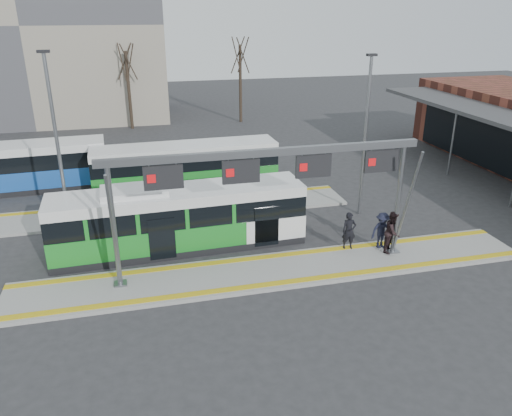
{
  "coord_description": "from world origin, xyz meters",
  "views": [
    {
      "loc": [
        -5.41,
        -17.89,
        10.47
      ],
      "look_at": [
        -0.23,
        3.0,
        1.78
      ],
      "focal_mm": 35.0,
      "sensor_mm": 36.0,
      "label": 1
    }
  ],
  "objects": [
    {
      "name": "bg_bus_blue",
      "position": [
        -12.82,
        13.61,
        1.42
      ],
      "size": [
        11.12,
        3.01,
        2.87
      ],
      "rotation": [
        0.0,
        0.0,
        0.05
      ],
      "color": "black",
      "rests_on": "ground"
    },
    {
      "name": "lamp_east",
      "position": [
        6.08,
        5.13,
        4.43
      ],
      "size": [
        0.5,
        0.25,
        8.38
      ],
      "color": "slate",
      "rests_on": "ground"
    },
    {
      "name": "ground",
      "position": [
        0.0,
        0.0,
        0.0
      ],
      "size": [
        120.0,
        120.0,
        0.0
      ],
      "primitive_type": "plane",
      "color": "#2D2D30",
      "rests_on": "ground"
    },
    {
      "name": "bg_bus_green",
      "position": [
        -2.53,
        11.54,
        1.37
      ],
      "size": [
        11.2,
        2.69,
        2.78
      ],
      "rotation": [
        0.0,
        0.0,
        0.03
      ],
      "color": "black",
      "rests_on": "ground"
    },
    {
      "name": "tactile_second",
      "position": [
        -4.0,
        9.15,
        0.16
      ],
      "size": [
        20.0,
        0.35,
        0.02
      ],
      "color": "gold",
      "rests_on": "platform_second"
    },
    {
      "name": "tree_left",
      "position": [
        -5.55,
        29.21,
        5.92
      ],
      "size": [
        1.4,
        1.4,
        7.81
      ],
      "color": "#382B21",
      "rests_on": "ground"
    },
    {
      "name": "hero_bus",
      "position": [
        -3.79,
        3.35,
        1.44
      ],
      "size": [
        11.53,
        2.85,
        3.15
      ],
      "rotation": [
        0.0,
        0.0,
        0.04
      ],
      "color": "black",
      "rests_on": "ground"
    },
    {
      "name": "platform_second",
      "position": [
        -4.0,
        8.0,
        0.07
      ],
      "size": [
        20.0,
        3.0,
        0.15
      ],
      "primitive_type": "cube",
      "color": "gray",
      "rests_on": "ground"
    },
    {
      "name": "platform_main",
      "position": [
        0.0,
        0.0,
        0.07
      ],
      "size": [
        22.0,
        3.0,
        0.15
      ],
      "primitive_type": "cube",
      "color": "gray",
      "rests_on": "ground"
    },
    {
      "name": "tree_mid",
      "position": [
        4.86,
        29.69,
        6.21
      ],
      "size": [
        1.4,
        1.4,
        8.19
      ],
      "color": "#382B21",
      "rests_on": "ground"
    },
    {
      "name": "passenger_a",
      "position": [
        3.66,
        1.1,
        1.02
      ],
      "size": [
        0.68,
        0.49,
        1.75
      ],
      "primitive_type": "imported",
      "rotation": [
        0.0,
        0.0,
        -0.13
      ],
      "color": "black",
      "rests_on": "platform_main"
    },
    {
      "name": "apartment_block",
      "position": [
        -14.0,
        36.0,
        9.21
      ],
      "size": [
        24.5,
        12.5,
        18.4
      ],
      "color": "gray",
      "rests_on": "ground"
    },
    {
      "name": "passenger_b",
      "position": [
        5.45,
        0.34,
        1.11
      ],
      "size": [
        1.19,
        1.17,
        1.93
      ],
      "primitive_type": "imported",
      "rotation": [
        0.0,
        0.0,
        0.72
      ],
      "color": "black",
      "rests_on": "platform_main"
    },
    {
      "name": "passenger_c",
      "position": [
        5.16,
        0.82,
        1.01
      ],
      "size": [
        1.19,
        0.78,
        1.72
      ],
      "primitive_type": "imported",
      "rotation": [
        0.0,
        0.0,
        0.14
      ],
      "color": "#1A1D30",
      "rests_on": "platform_main"
    },
    {
      "name": "gantry",
      "position": [
        -0.35,
        0.25,
        4.3
      ],
      "size": [
        13.0,
        1.68,
        5.2
      ],
      "color": "slate",
      "rests_on": "platform_main"
    },
    {
      "name": "lamp_west",
      "position": [
        -8.73,
        4.83,
        4.67
      ],
      "size": [
        0.5,
        0.25,
        8.85
      ],
      "color": "slate",
      "rests_on": "ground"
    },
    {
      "name": "tactile_main",
      "position": [
        0.0,
        0.0,
        0.16
      ],
      "size": [
        22.0,
        2.65,
        0.02
      ],
      "color": "gold",
      "rests_on": "platform_main"
    }
  ]
}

